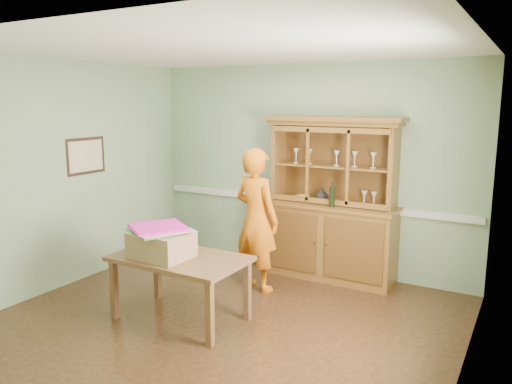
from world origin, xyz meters
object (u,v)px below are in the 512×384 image
Objects in this scene: china_hutch at (330,222)px; person at (256,220)px; cardboard_box at (162,245)px; dining_table at (180,264)px.

china_hutch is 1.20× the size of person.
person is (0.38, 1.25, 0.04)m from cardboard_box.
cardboard_box is (-0.99, -2.06, 0.09)m from china_hutch.
china_hutch is 1.02m from person.
cardboard_box is 0.33× the size of person.
person reaches higher than cardboard_box.
china_hutch is 3.61× the size of cardboard_box.
dining_table is at bearing -113.57° from china_hutch.
cardboard_box is at bearing -115.55° from china_hutch.
person is (-0.60, -0.81, 0.13)m from china_hutch.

